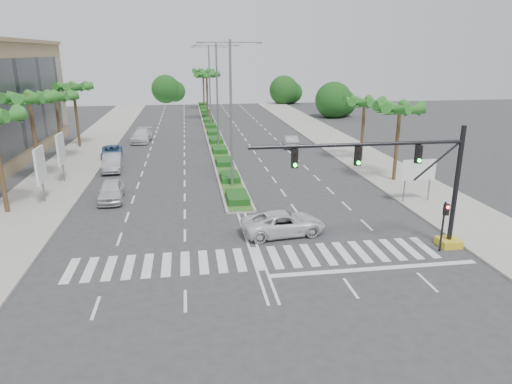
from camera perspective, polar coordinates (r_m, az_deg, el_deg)
The scene contains 26 objects.
ground at distance 25.74m, azimuth 0.17°, elevation -8.31°, with size 160.00×160.00×0.00m, color #333335.
footpath_right at distance 48.16m, azimuth 14.58°, elevation 3.36°, with size 6.00×120.00×0.15m, color gray.
footpath_left at distance 45.86m, azimuth -23.06°, elevation 1.85°, with size 6.00×120.00×0.15m, color gray.
median at distance 68.95m, azimuth -5.61°, elevation 7.86°, with size 2.20×75.00×0.20m, color gray.
median_grass at distance 68.93m, azimuth -5.61°, elevation 7.96°, with size 1.80×75.00×0.04m, color #214E1B.
signal_gantry at distance 27.39m, azimuth 19.72°, elevation -0.01°, with size 12.60×1.20×7.20m.
pedestrian_signal at distance 27.91m, azimuth 22.48°, elevation -3.07°, with size 0.28×0.36×3.00m.
direction_sign at distance 36.39m, azimuth 19.65°, elevation 2.42°, with size 2.70×0.11×3.40m.
billboard_near at distance 37.53m, azimuth -25.37°, elevation 2.98°, with size 0.18×2.10×4.35m.
billboard_far at distance 43.18m, azimuth -23.22°, elevation 4.91°, with size 0.18×2.10×4.35m.
palm_left_mid at distance 43.16m, azimuth -26.46°, elevation 10.06°, with size 4.57×4.68×7.95m.
palm_left_far at distance 50.86m, azimuth -23.75°, elevation 10.54°, with size 4.57×4.68×7.35m.
palm_left_end at distance 58.58m, azimuth -21.85°, elevation 11.82°, with size 4.57×4.68×7.75m.
palm_right_near at distance 41.44m, azimuth 17.54°, elevation 9.60°, with size 4.57×4.68×7.05m.
palm_right_far at distance 48.74m, azimuth 13.41°, elevation 10.58°, with size 4.57×4.68×6.75m.
palm_median_a at distance 78.16m, azimuth -6.19°, elevation 14.14°, with size 4.57×4.68×8.05m.
palm_median_b at distance 93.13m, azimuth -6.64°, elevation 14.58°, with size 4.57×4.68×8.05m.
streetlight_near at distance 37.39m, azimuth -3.16°, elevation 10.55°, with size 5.10×0.25×12.00m.
streetlight_mid at distance 53.27m, azimuth -4.88°, elevation 12.46°, with size 5.10×0.25×12.00m.
streetlight_far at distance 69.20m, azimuth -5.82°, elevation 13.48°, with size 5.10×0.25×12.00m.
car_parked_a at distance 37.02m, azimuth -17.67°, elevation 0.17°, with size 1.86×4.61×1.57m, color silver.
car_parked_b at distance 46.43m, azimuth -17.55°, elevation 3.54°, with size 1.71×4.90×1.61m, color #ABAAAF.
car_parked_c at distance 52.21m, azimuth -17.59°, elevation 4.80°, with size 2.17×4.71×1.31m, color #305993.
car_parked_d at distance 60.68m, azimuth -14.10°, elevation 6.85°, with size 2.24×5.50×1.60m, color silver.
car_crossing at distance 28.80m, azimuth 3.46°, elevation -3.92°, with size 2.43×5.28×1.47m, color white.
car_right at distance 55.70m, azimuth 4.34°, elevation 6.36°, with size 1.55×4.45×1.47m, color #B3B5B9.
Camera 1 is at (-3.56, -22.98, 11.03)m, focal length 32.00 mm.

